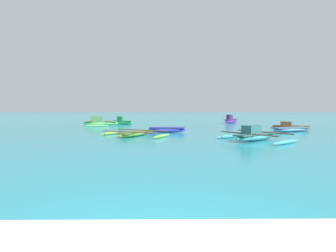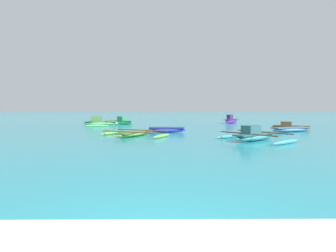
# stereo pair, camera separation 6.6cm
# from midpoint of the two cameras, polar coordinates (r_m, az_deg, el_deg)

# --- Properties ---
(moored_boat_0) EXTENTS (2.38, 2.94, 1.04)m
(moored_boat_0) POSITION_cam_midpoint_polar(r_m,az_deg,el_deg) (31.47, 13.61, 1.21)
(moored_boat_0) COLOR #5C298C
(moored_boat_0) RESTS_ON ground_plane
(moored_boat_1) EXTENTS (2.88, 0.96, 0.38)m
(moored_boat_1) POSITION_cam_midpoint_polar(r_m,az_deg,el_deg) (19.38, -0.16, -0.76)
(moored_boat_1) COLOR blue
(moored_boat_1) RESTS_ON ground_plane
(moored_boat_2) EXTENTS (4.27, 4.46, 0.86)m
(moored_boat_2) POSITION_cam_midpoint_polar(r_m,az_deg,el_deg) (15.18, 18.48, -2.00)
(moored_boat_2) COLOR teal
(moored_boat_2) RESTS_ON ground_plane
(moored_boat_3) EXTENTS (3.06, 1.89, 0.63)m
(moored_boat_3) POSITION_cam_midpoint_polar(r_m,az_deg,el_deg) (24.88, 25.10, -0.07)
(moored_boat_3) COLOR #9F5C2A
(moored_boat_3) RESTS_ON ground_plane
(moored_boat_4) EXTENTS (3.42, 1.92, 0.35)m
(moored_boat_4) POSITION_cam_midpoint_polar(r_m,az_deg,el_deg) (21.94, 25.20, -0.63)
(moored_boat_4) COLOR #669BCC
(moored_boat_4) RESTS_ON ground_plane
(moored_boat_5) EXTENTS (3.58, 4.05, 0.98)m
(moored_boat_5) POSITION_cam_midpoint_polar(r_m,az_deg,el_deg) (27.98, -14.48, 0.78)
(moored_boat_5) COLOR #7ADB77
(moored_boat_5) RESTS_ON ground_plane
(moored_boat_6) EXTENTS (2.75, 2.34, 0.86)m
(moored_boat_6) POSITION_cam_midpoint_polar(r_m,az_deg,el_deg) (29.63, -9.69, 0.98)
(moored_boat_6) COLOR #3CE382
(moored_boat_6) RESTS_ON ground_plane
(moored_boat_7) EXTENTS (4.60, 3.71, 0.36)m
(moored_boat_7) POSITION_cam_midpoint_polar(r_m,az_deg,el_deg) (16.98, -7.11, -1.61)
(moored_boat_7) COLOR #77B743
(moored_boat_7) RESTS_ON ground_plane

